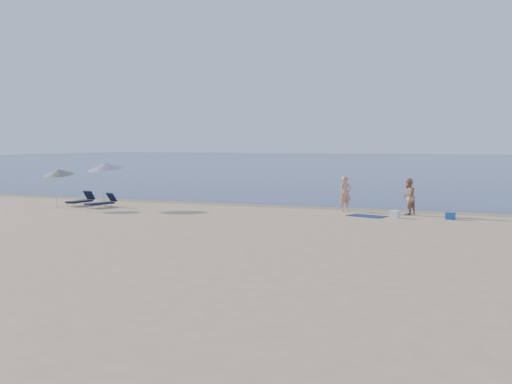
{
  "coord_description": "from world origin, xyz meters",
  "views": [
    {
      "loc": [
        11.06,
        -12.52,
        3.38
      ],
      "look_at": [
        -0.59,
        16.0,
        1.0
      ],
      "focal_mm": 45.0,
      "sensor_mm": 36.0,
      "label": 1
    }
  ],
  "objects_px": {
    "blue_cooler": "(450,216)",
    "person_right": "(408,197)",
    "umbrella_near": "(105,166)",
    "person_left": "(345,194)"
  },
  "relations": [
    {
      "from": "blue_cooler",
      "to": "person_right",
      "type": "bearing_deg",
      "value": 147.42
    },
    {
      "from": "umbrella_near",
      "to": "person_right",
      "type": "bearing_deg",
      "value": 30.98
    },
    {
      "from": "blue_cooler",
      "to": "umbrella_near",
      "type": "distance_m",
      "value": 17.52
    },
    {
      "from": "person_left",
      "to": "umbrella_near",
      "type": "bearing_deg",
      "value": 142.19
    },
    {
      "from": "person_right",
      "to": "blue_cooler",
      "type": "distance_m",
      "value": 2.41
    },
    {
      "from": "person_left",
      "to": "blue_cooler",
      "type": "bearing_deg",
      "value": -66.25
    },
    {
      "from": "blue_cooler",
      "to": "umbrella_near",
      "type": "bearing_deg",
      "value": 179.65
    },
    {
      "from": "person_right",
      "to": "blue_cooler",
      "type": "height_order",
      "value": "person_right"
    },
    {
      "from": "blue_cooler",
      "to": "umbrella_near",
      "type": "relative_size",
      "value": 0.17
    },
    {
      "from": "person_left",
      "to": "umbrella_near",
      "type": "relative_size",
      "value": 0.69
    }
  ]
}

